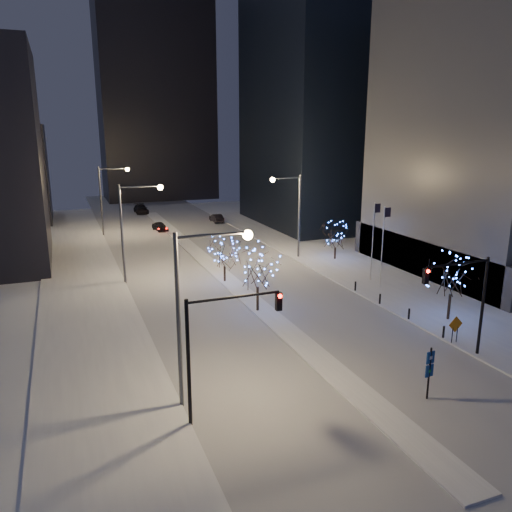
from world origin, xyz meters
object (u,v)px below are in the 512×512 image
street_lamp_w_far (108,191)px  holiday_tree_plaza_near (452,277)px  street_lamp_w_near (197,294)px  car_near (160,226)px  holiday_tree_median_far (224,253)px  construction_sign (455,327)px  holiday_tree_median_near (258,269)px  wayfinding_sign (430,368)px  traffic_signal_west (217,337)px  street_lamp_w_mid (132,219)px  car_far (141,209)px  holiday_tree_plaza_far (336,236)px  street_lamp_east (292,205)px  traffic_signal_east (466,292)px  car_mid (216,218)px

street_lamp_w_far → holiday_tree_plaza_near: 50.35m
street_lamp_w_near → car_near: 51.68m
holiday_tree_median_far → construction_sign: bearing=-62.3°
holiday_tree_median_near → wayfinding_sign: size_ratio=1.76×
street_lamp_w_far → construction_sign: 52.89m
holiday_tree_plaza_near → traffic_signal_west: bearing=-162.4°
street_lamp_w_near → street_lamp_w_mid: same height
street_lamp_w_far → car_near: 9.48m
holiday_tree_plaza_near → car_far: bearing=103.1°
street_lamp_w_far → wayfinding_sign: street_lamp_w_far is taller
holiday_tree_median_near → construction_sign: 15.91m
holiday_tree_plaza_far → construction_sign: size_ratio=2.42×
street_lamp_w_near → street_lamp_east: (19.02, 28.00, -0.05)m
traffic_signal_east → holiday_tree_median_far: bearing=112.7°
street_lamp_w_near → car_mid: (17.72, 54.80, -5.81)m
construction_sign → car_near: bearing=102.9°
street_lamp_w_near → traffic_signal_west: bearing=-76.0°
street_lamp_w_far → holiday_tree_median_far: 29.87m
wayfinding_sign → construction_sign: size_ratio=1.58×
street_lamp_east → traffic_signal_east: (-1.14, -29.00, -1.69)m
traffic_signal_east → car_mid: 55.95m
holiday_tree_median_near → holiday_tree_plaza_near: 15.67m
street_lamp_w_far → traffic_signal_west: bearing=-89.5°
street_lamp_w_mid → car_mid: size_ratio=2.40×
traffic_signal_west → holiday_tree_plaza_far: (23.02, 27.41, -1.82)m
traffic_signal_east → holiday_tree_median_far: traffic_signal_east is taller
street_lamp_w_far → street_lamp_east: bearing=-49.2°
holiday_tree_plaza_near → street_lamp_w_near: bearing=-167.6°
street_lamp_east → car_far: bearing=106.0°
holiday_tree_median_near → car_mid: bearing=77.6°
holiday_tree_plaza_far → wayfinding_sign: (-11.19, -29.81, -0.98)m
street_lamp_w_near → holiday_tree_plaza_near: (22.17, 4.88, -2.78)m
construction_sign → traffic_signal_west: bearing=-171.3°
traffic_signal_west → construction_sign: 19.28m
car_far → holiday_tree_plaza_near: bearing=-77.3°
construction_sign → street_lamp_east: bearing=90.1°
car_far → street_lamp_w_mid: bearing=-99.9°
traffic_signal_west → car_near: 53.43m
construction_sign → holiday_tree_median_near: bearing=133.0°
street_lamp_w_far → traffic_signal_east: 54.07m
holiday_tree_median_far → holiday_tree_plaza_far: bearing=14.3°
traffic_signal_west → car_mid: (17.22, 56.81, -4.07)m
street_lamp_w_mid → holiday_tree_median_far: size_ratio=2.08×
street_lamp_w_near → construction_sign: size_ratio=4.94×
holiday_tree_plaza_far → street_lamp_east: bearing=150.0°
street_lamp_w_far → holiday_tree_median_near: 38.60m
traffic_signal_east → holiday_tree_median_near: size_ratio=1.24×
car_mid → car_far: (-10.41, 14.00, 0.10)m
car_near → holiday_tree_plaza_near: (14.73, -45.94, 3.05)m
holiday_tree_plaza_near → traffic_signal_east: bearing=-126.1°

